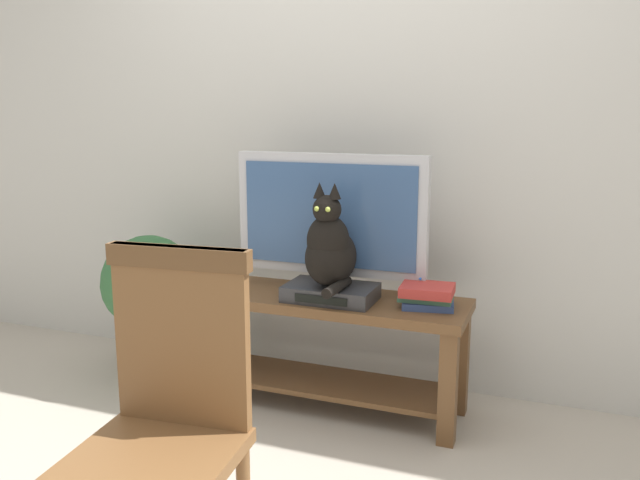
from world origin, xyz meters
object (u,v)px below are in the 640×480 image
(tv_stand, at_px, (324,332))
(book_stack, at_px, (427,296))
(wooden_chair, at_px, (166,410))
(media_box, at_px, (331,293))
(cat, at_px, (330,248))
(tv, at_px, (330,219))
(potted_plant, at_px, (150,289))

(tv_stand, xyz_separation_m, book_stack, (0.47, -0.01, 0.22))
(wooden_chair, bearing_deg, media_box, 89.16)
(cat, height_order, book_stack, cat)
(tv_stand, bearing_deg, media_box, -44.82)
(tv_stand, bearing_deg, book_stack, -1.09)
(tv, height_order, book_stack, tv)
(wooden_chair, bearing_deg, potted_plant, 127.02)
(tv, bearing_deg, cat, -70.49)
(cat, relative_size, wooden_chair, 0.46)
(cat, bearing_deg, book_stack, 7.81)
(book_stack, bearing_deg, media_box, -174.37)
(media_box, xyz_separation_m, cat, (0.00, -0.02, 0.20))
(wooden_chair, xyz_separation_m, book_stack, (0.43, 1.27, 0.02))
(media_box, xyz_separation_m, book_stack, (0.42, 0.04, 0.02))
(tv_stand, height_order, cat, cat)
(tv, height_order, cat, tv)
(media_box, bearing_deg, cat, -86.00)
(tv, xyz_separation_m, book_stack, (0.47, -0.09, -0.28))
(cat, bearing_deg, media_box, 94.00)
(tv_stand, bearing_deg, potted_plant, -177.17)
(tv, xyz_separation_m, cat, (0.05, -0.15, -0.10))
(tv_stand, distance_m, wooden_chair, 1.30)
(tv_stand, relative_size, tv, 1.45)
(wooden_chair, height_order, potted_plant, wooden_chair)
(tv_stand, bearing_deg, wooden_chair, -88.56)
(tv_stand, xyz_separation_m, potted_plant, (-0.90, -0.04, 0.12))
(tv_stand, bearing_deg, tv, 89.98)
(cat, relative_size, book_stack, 1.87)
(wooden_chair, relative_size, book_stack, 4.07)
(media_box, bearing_deg, tv_stand, 135.18)
(tv, bearing_deg, potted_plant, -172.18)
(tv_stand, relative_size, wooden_chair, 1.30)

